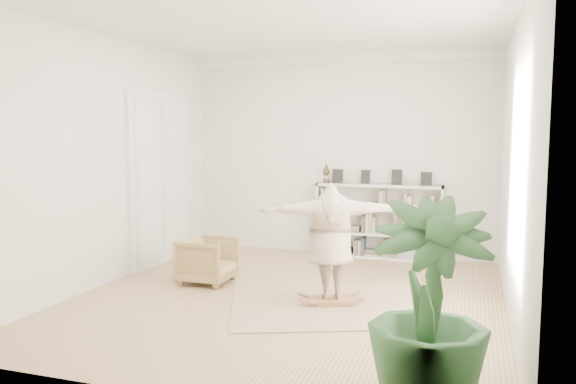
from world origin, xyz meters
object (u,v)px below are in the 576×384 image
object	(u,v)px
armchair	(208,260)
bookshelf	(378,222)
rocker_board	(330,299)
person	(331,237)
houseplant	(429,306)

from	to	relation	value
armchair	bookshelf	bearing A→B (deg)	-40.53
rocker_board	person	distance (m)	0.80
armchair	houseplant	world-z (taller)	houseplant
rocker_board	houseplant	distance (m)	2.90
armchair	rocker_board	size ratio (longest dim) A/B	1.15
armchair	rocker_board	xyz separation A→B (m)	(1.98, -0.49, -0.26)
armchair	houseplant	bearing A→B (deg)	-130.78
armchair	houseplant	size ratio (longest dim) A/B	0.44
bookshelf	houseplant	xyz separation A→B (m)	(1.26, -5.37, 0.21)
rocker_board	person	xyz separation A→B (m)	(0.00, 0.00, 0.80)
bookshelf	rocker_board	world-z (taller)	bookshelf
person	armchair	bearing A→B (deg)	-35.59
rocker_board	houseplant	bearing A→B (deg)	-81.83
armchair	houseplant	distance (m)	4.48
armchair	rocker_board	bearing A→B (deg)	-103.83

